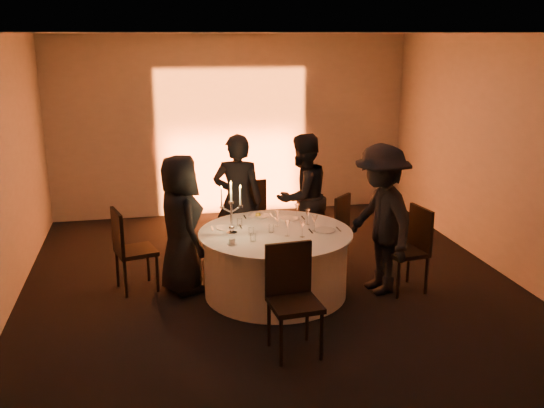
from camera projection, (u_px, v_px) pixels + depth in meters
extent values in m
plane|color=black|center=(275.00, 293.00, 7.26)|extent=(7.00, 7.00, 0.00)
plane|color=silver|center=(276.00, 33.00, 6.45)|extent=(7.00, 7.00, 0.00)
plane|color=beige|center=(232.00, 126.00, 10.15)|extent=(7.00, 0.00, 7.00)
plane|color=beige|center=(401.00, 297.00, 3.56)|extent=(7.00, 0.00, 7.00)
plane|color=beige|center=(514.00, 160.00, 7.44)|extent=(0.00, 7.00, 7.00)
cube|color=black|center=(236.00, 214.00, 10.26)|extent=(0.25, 0.12, 0.10)
cylinder|color=black|center=(275.00, 291.00, 7.26)|extent=(0.60, 0.60, 0.03)
cylinder|color=black|center=(275.00, 263.00, 7.16)|extent=(0.20, 0.20, 0.75)
cylinder|color=white|center=(275.00, 263.00, 7.16)|extent=(1.68, 1.68, 0.75)
cylinder|color=white|center=(276.00, 232.00, 7.05)|extent=(1.80, 1.80, 0.02)
cube|color=black|center=(136.00, 251.00, 7.23)|extent=(0.55, 0.55, 0.05)
cube|color=black|center=(117.00, 232.00, 7.07)|extent=(0.16, 0.44, 0.51)
cylinder|color=black|center=(157.00, 273.00, 7.22)|extent=(0.04, 0.04, 0.48)
cylinder|color=black|center=(148.00, 263.00, 7.55)|extent=(0.04, 0.04, 0.48)
cylinder|color=black|center=(125.00, 279.00, 7.05)|extent=(0.04, 0.04, 0.48)
cylinder|color=black|center=(118.00, 268.00, 7.38)|extent=(0.04, 0.04, 0.48)
cube|color=black|center=(249.00, 212.00, 8.81)|extent=(0.45, 0.45, 0.05)
cube|color=black|center=(251.00, 198.00, 8.54)|extent=(0.45, 0.04, 0.51)
cylinder|color=black|center=(259.00, 224.00, 9.09)|extent=(0.04, 0.04, 0.48)
cylinder|color=black|center=(234.00, 225.00, 9.02)|extent=(0.04, 0.04, 0.48)
cylinder|color=black|center=(264.00, 232.00, 8.73)|extent=(0.04, 0.04, 0.48)
cylinder|color=black|center=(238.00, 233.00, 8.66)|extent=(0.04, 0.04, 0.48)
cube|color=black|center=(330.00, 226.00, 8.36)|extent=(0.55, 0.55, 0.05)
cube|color=black|center=(342.00, 212.00, 8.19)|extent=(0.31, 0.30, 0.45)
cylinder|color=black|center=(326.00, 236.00, 8.64)|extent=(0.04, 0.04, 0.42)
cylinder|color=black|center=(313.00, 242.00, 8.38)|extent=(0.04, 0.04, 0.42)
cylinder|color=black|center=(346.00, 240.00, 8.46)|extent=(0.04, 0.04, 0.42)
cylinder|color=black|center=(335.00, 247.00, 8.19)|extent=(0.04, 0.04, 0.42)
cube|color=black|center=(405.00, 252.00, 7.20)|extent=(0.51, 0.51, 0.05)
cube|color=black|center=(421.00, 228.00, 7.20)|extent=(0.11, 0.45, 0.51)
cylinder|color=black|center=(381.00, 268.00, 7.38)|extent=(0.04, 0.04, 0.48)
cylinder|color=black|center=(398.00, 280.00, 7.03)|extent=(0.04, 0.04, 0.48)
cylinder|color=black|center=(408.00, 264.00, 7.51)|extent=(0.04, 0.04, 0.48)
cylinder|color=black|center=(426.00, 275.00, 7.16)|extent=(0.04, 0.04, 0.48)
cube|color=black|center=(295.00, 304.00, 5.76)|extent=(0.50, 0.50, 0.05)
cube|color=black|center=(288.00, 268.00, 5.88)|extent=(0.47, 0.08, 0.53)
cylinder|color=black|center=(281.00, 342.00, 5.59)|extent=(0.04, 0.04, 0.50)
cylinder|color=black|center=(321.00, 336.00, 5.70)|extent=(0.04, 0.04, 0.50)
cylinder|color=black|center=(269.00, 323.00, 5.96)|extent=(0.04, 0.04, 0.50)
cylinder|color=black|center=(307.00, 318.00, 6.07)|extent=(0.04, 0.04, 0.50)
imported|color=black|center=(181.00, 224.00, 7.13)|extent=(0.74, 0.93, 1.66)
imported|color=black|center=(238.00, 201.00, 7.91)|extent=(0.74, 0.59, 1.77)
imported|color=black|center=(302.00, 197.00, 8.17)|extent=(1.05, 0.98, 1.73)
imported|color=black|center=(380.00, 220.00, 7.09)|extent=(0.82, 1.24, 1.79)
cylinder|color=white|center=(226.00, 227.00, 7.18)|extent=(0.25, 0.25, 0.01)
cube|color=#B5B5BA|center=(212.00, 228.00, 7.15)|extent=(0.01, 0.17, 0.01)
cube|color=#B5B5BA|center=(241.00, 227.00, 7.21)|extent=(0.02, 0.17, 0.01)
cylinder|color=white|center=(258.00, 216.00, 7.63)|extent=(0.26, 0.26, 0.01)
cube|color=#B5B5BA|center=(245.00, 217.00, 7.59)|extent=(0.02, 0.17, 0.01)
cube|color=#B5B5BA|center=(271.00, 215.00, 7.66)|extent=(0.02, 0.17, 0.01)
sphere|color=yellow|center=(258.00, 213.00, 7.62)|extent=(0.07, 0.07, 0.07)
cylinder|color=white|center=(290.00, 219.00, 7.52)|extent=(0.24, 0.24, 0.01)
cube|color=#B5B5BA|center=(276.00, 220.00, 7.49)|extent=(0.02, 0.17, 0.01)
cube|color=#B5B5BA|center=(303.00, 218.00, 7.56)|extent=(0.02, 0.17, 0.01)
cylinder|color=white|center=(325.00, 230.00, 7.08)|extent=(0.25, 0.25, 0.01)
cube|color=#B5B5BA|center=(311.00, 231.00, 7.05)|extent=(0.02, 0.17, 0.01)
cube|color=#B5B5BA|center=(339.00, 229.00, 7.11)|extent=(0.01, 0.17, 0.01)
cylinder|color=white|center=(286.00, 248.00, 6.49)|extent=(0.26, 0.26, 0.01)
cube|color=#B5B5BA|center=(271.00, 249.00, 6.45)|extent=(0.02, 0.17, 0.01)
cube|color=#B5B5BA|center=(301.00, 247.00, 6.52)|extent=(0.02, 0.17, 0.01)
sphere|color=yellow|center=(286.00, 244.00, 6.48)|extent=(0.07, 0.07, 0.07)
cylinder|color=white|center=(232.00, 244.00, 6.63)|extent=(0.11, 0.11, 0.01)
cylinder|color=white|center=(232.00, 241.00, 6.62)|extent=(0.07, 0.07, 0.06)
cylinder|color=silver|center=(232.00, 233.00, 6.97)|extent=(0.13, 0.13, 0.02)
sphere|color=silver|center=(232.00, 228.00, 6.96)|extent=(0.07, 0.07, 0.07)
cylinder|color=silver|center=(231.00, 218.00, 6.92)|extent=(0.03, 0.03, 0.33)
cylinder|color=silver|center=(231.00, 202.00, 6.87)|extent=(0.05, 0.05, 0.03)
cylinder|color=white|center=(231.00, 193.00, 6.84)|extent=(0.02, 0.02, 0.21)
cone|color=orange|center=(231.00, 182.00, 6.81)|extent=(0.02, 0.02, 0.03)
cylinder|color=silver|center=(227.00, 210.00, 6.88)|extent=(0.12, 0.02, 0.08)
cylinder|color=silver|center=(222.00, 207.00, 6.86)|extent=(0.05, 0.05, 0.03)
cylinder|color=white|center=(222.00, 198.00, 6.83)|extent=(0.02, 0.02, 0.21)
cone|color=orange|center=(221.00, 187.00, 6.80)|extent=(0.02, 0.02, 0.03)
cylinder|color=silver|center=(236.00, 209.00, 6.90)|extent=(0.12, 0.02, 0.08)
cylinder|color=silver|center=(241.00, 206.00, 6.91)|extent=(0.05, 0.05, 0.03)
cylinder|color=white|center=(240.00, 197.00, 6.88)|extent=(0.02, 0.02, 0.21)
cone|color=orange|center=(240.00, 186.00, 6.84)|extent=(0.02, 0.02, 0.03)
cylinder|color=white|center=(314.00, 231.00, 7.06)|extent=(0.06, 0.06, 0.01)
cylinder|color=white|center=(315.00, 227.00, 7.05)|extent=(0.01, 0.01, 0.10)
cone|color=white|center=(315.00, 219.00, 7.02)|extent=(0.07, 0.07, 0.09)
cylinder|color=white|center=(277.00, 226.00, 7.26)|extent=(0.06, 0.06, 0.01)
cylinder|color=white|center=(277.00, 222.00, 7.24)|extent=(0.01, 0.01, 0.10)
cone|color=white|center=(277.00, 214.00, 7.22)|extent=(0.07, 0.07, 0.09)
cylinder|color=white|center=(297.00, 218.00, 7.54)|extent=(0.06, 0.06, 0.01)
cylinder|color=white|center=(297.00, 215.00, 7.53)|extent=(0.01, 0.01, 0.10)
cone|color=white|center=(297.00, 208.00, 7.50)|extent=(0.07, 0.07, 0.09)
cylinder|color=white|center=(287.00, 236.00, 6.89)|extent=(0.06, 0.06, 0.01)
cylinder|color=white|center=(287.00, 232.00, 6.88)|extent=(0.01, 0.01, 0.10)
cone|color=white|center=(287.00, 224.00, 6.86)|extent=(0.07, 0.07, 0.09)
cylinder|color=white|center=(307.00, 224.00, 7.31)|extent=(0.06, 0.06, 0.01)
cylinder|color=white|center=(307.00, 220.00, 7.29)|extent=(0.01, 0.01, 0.10)
cone|color=white|center=(307.00, 213.00, 7.27)|extent=(0.07, 0.07, 0.09)
cylinder|color=white|center=(302.00, 237.00, 6.86)|extent=(0.06, 0.06, 0.01)
cylinder|color=white|center=(302.00, 233.00, 6.85)|extent=(0.01, 0.01, 0.10)
cone|color=white|center=(302.00, 225.00, 6.82)|extent=(0.07, 0.07, 0.09)
cylinder|color=white|center=(240.00, 222.00, 7.25)|extent=(0.07, 0.07, 0.09)
cylinder|color=white|center=(271.00, 228.00, 7.02)|extent=(0.07, 0.07, 0.09)
cylinder|color=white|center=(253.00, 237.00, 6.72)|extent=(0.07, 0.07, 0.09)
cylinder|color=white|center=(251.00, 231.00, 6.92)|extent=(0.07, 0.07, 0.09)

